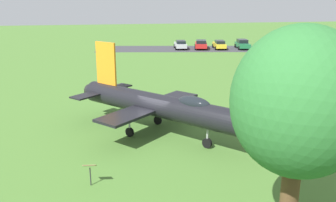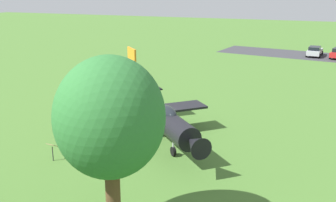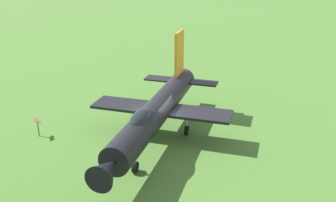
# 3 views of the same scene
# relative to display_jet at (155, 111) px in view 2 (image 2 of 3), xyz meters

# --- Properties ---
(ground_plane) EXTENTS (200.00, 200.00, 0.00)m
(ground_plane) POSITION_rel_display_jet_xyz_m (-0.25, -0.23, -2.00)
(ground_plane) COLOR #47722D
(display_jet) EXTENTS (11.78, 11.18, 5.61)m
(display_jet) POSITION_rel_display_jet_xyz_m (0.00, 0.00, 0.00)
(display_jet) COLOR black
(display_jet) RESTS_ON ground_plane
(shade_tree) EXTENTS (4.55, 4.44, 7.78)m
(shade_tree) POSITION_rel_display_jet_xyz_m (11.07, 2.60, 3.24)
(shade_tree) COLOR brown
(shade_tree) RESTS_ON ground_plane
(info_plaque) EXTENTS (0.46, 0.64, 1.14)m
(info_plaque) POSITION_rel_display_jet_xyz_m (5.64, -4.39, -1.14)
(info_plaque) COLOR #333333
(info_plaque) RESTS_ON ground_plane
(parked_car_silver) EXTENTS (4.60, 2.42, 1.46)m
(parked_car_silver) POSITION_rel_display_jet_xyz_m (-39.03, 9.70, -1.23)
(parked_car_silver) COLOR #B2B5BA
(parked_car_silver) RESTS_ON ground_plane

